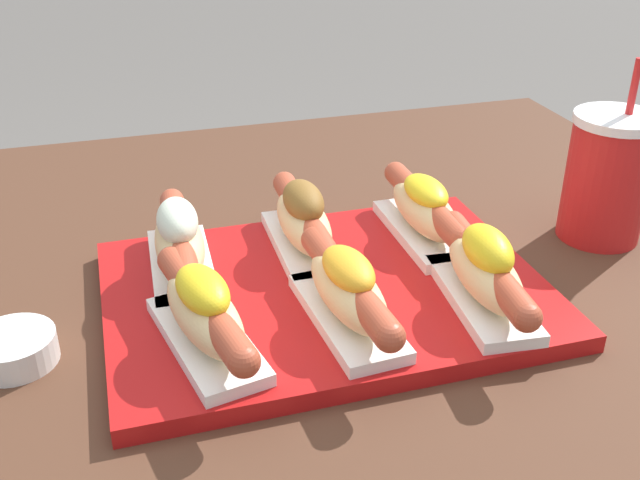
{
  "coord_description": "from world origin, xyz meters",
  "views": [
    {
      "loc": [
        -0.21,
        -0.68,
        1.09
      ],
      "look_at": [
        -0.02,
        -0.06,
        0.74
      ],
      "focal_mm": 42.0,
      "sensor_mm": 36.0,
      "label": 1
    }
  ],
  "objects_px": {
    "hot_dog_4": "(304,221)",
    "sauce_bowl": "(13,348)",
    "hot_dog_5": "(424,210)",
    "hot_dog_3": "(179,242)",
    "drink_cup": "(607,177)",
    "hot_dog_0": "(204,312)",
    "hot_dog_1": "(348,290)",
    "hot_dog_2": "(485,271)",
    "serving_tray": "(326,293)"
  },
  "relations": [
    {
      "from": "hot_dog_1",
      "to": "hot_dog_3",
      "type": "bearing_deg",
      "value": 135.46
    },
    {
      "from": "hot_dog_2",
      "to": "sauce_bowl",
      "type": "height_order",
      "value": "hot_dog_2"
    },
    {
      "from": "serving_tray",
      "to": "hot_dog_3",
      "type": "height_order",
      "value": "hot_dog_3"
    },
    {
      "from": "hot_dog_2",
      "to": "hot_dog_3",
      "type": "xyz_separation_m",
      "value": [
        -0.26,
        0.14,
        0.0
      ]
    },
    {
      "from": "hot_dog_2",
      "to": "hot_dog_5",
      "type": "bearing_deg",
      "value": 89.97
    },
    {
      "from": "hot_dog_4",
      "to": "sauce_bowl",
      "type": "distance_m",
      "value": 0.3
    },
    {
      "from": "hot_dog_3",
      "to": "hot_dog_2",
      "type": "bearing_deg",
      "value": -27.36
    },
    {
      "from": "hot_dog_5",
      "to": "sauce_bowl",
      "type": "height_order",
      "value": "hot_dog_5"
    },
    {
      "from": "hot_dog_2",
      "to": "sauce_bowl",
      "type": "relative_size",
      "value": 2.67
    },
    {
      "from": "hot_dog_4",
      "to": "hot_dog_1",
      "type": "bearing_deg",
      "value": -89.24
    },
    {
      "from": "hot_dog_3",
      "to": "drink_cup",
      "type": "relative_size",
      "value": 0.97
    },
    {
      "from": "hot_dog_4",
      "to": "hot_dog_5",
      "type": "relative_size",
      "value": 1.0
    },
    {
      "from": "hot_dog_1",
      "to": "hot_dog_2",
      "type": "distance_m",
      "value": 0.13
    },
    {
      "from": "hot_dog_3",
      "to": "hot_dog_5",
      "type": "xyz_separation_m",
      "value": [
        0.26,
        0.0,
        -0.0
      ]
    },
    {
      "from": "hot_dog_3",
      "to": "drink_cup",
      "type": "distance_m",
      "value": 0.47
    },
    {
      "from": "serving_tray",
      "to": "hot_dog_3",
      "type": "xyz_separation_m",
      "value": [
        -0.13,
        0.06,
        0.04
      ]
    },
    {
      "from": "hot_dog_4",
      "to": "sauce_bowl",
      "type": "xyz_separation_m",
      "value": [
        -0.29,
        -0.09,
        -0.04
      ]
    },
    {
      "from": "hot_dog_1",
      "to": "sauce_bowl",
      "type": "relative_size",
      "value": 2.67
    },
    {
      "from": "serving_tray",
      "to": "hot_dog_4",
      "type": "distance_m",
      "value": 0.09
    },
    {
      "from": "hot_dog_1",
      "to": "drink_cup",
      "type": "relative_size",
      "value": 0.97
    },
    {
      "from": "hot_dog_0",
      "to": "hot_dog_1",
      "type": "distance_m",
      "value": 0.13
    },
    {
      "from": "hot_dog_5",
      "to": "sauce_bowl",
      "type": "relative_size",
      "value": 2.68
    },
    {
      "from": "hot_dog_2",
      "to": "hot_dog_5",
      "type": "height_order",
      "value": "hot_dog_2"
    },
    {
      "from": "hot_dog_0",
      "to": "drink_cup",
      "type": "distance_m",
      "value": 0.48
    },
    {
      "from": "serving_tray",
      "to": "hot_dog_0",
      "type": "bearing_deg",
      "value": -152.6
    },
    {
      "from": "hot_dog_2",
      "to": "drink_cup",
      "type": "height_order",
      "value": "drink_cup"
    },
    {
      "from": "sauce_bowl",
      "to": "drink_cup",
      "type": "relative_size",
      "value": 0.36
    },
    {
      "from": "hot_dog_4",
      "to": "hot_dog_2",
      "type": "bearing_deg",
      "value": -47.89
    },
    {
      "from": "hot_dog_0",
      "to": "hot_dog_3",
      "type": "relative_size",
      "value": 0.98
    },
    {
      "from": "hot_dog_1",
      "to": "serving_tray",
      "type": "bearing_deg",
      "value": 90.16
    },
    {
      "from": "hot_dog_5",
      "to": "drink_cup",
      "type": "height_order",
      "value": "drink_cup"
    },
    {
      "from": "hot_dog_3",
      "to": "sauce_bowl",
      "type": "height_order",
      "value": "hot_dog_3"
    },
    {
      "from": "hot_dog_1",
      "to": "drink_cup",
      "type": "distance_m",
      "value": 0.36
    },
    {
      "from": "serving_tray",
      "to": "hot_dog_5",
      "type": "bearing_deg",
      "value": 26.85
    },
    {
      "from": "sauce_bowl",
      "to": "serving_tray",
      "type": "bearing_deg",
      "value": 3.38
    },
    {
      "from": "hot_dog_2",
      "to": "drink_cup",
      "type": "relative_size",
      "value": 0.97
    },
    {
      "from": "hot_dog_5",
      "to": "hot_dog_4",
      "type": "bearing_deg",
      "value": 176.42
    },
    {
      "from": "hot_dog_0",
      "to": "drink_cup",
      "type": "xyz_separation_m",
      "value": [
        0.47,
        0.11,
        0.02
      ]
    },
    {
      "from": "hot_dog_2",
      "to": "hot_dog_3",
      "type": "bearing_deg",
      "value": 152.64
    },
    {
      "from": "serving_tray",
      "to": "hot_dog_4",
      "type": "xyz_separation_m",
      "value": [
        -0.0,
        0.08,
        0.04
      ]
    },
    {
      "from": "hot_dog_5",
      "to": "sauce_bowl",
      "type": "bearing_deg",
      "value": -168.74
    },
    {
      "from": "hot_dog_0",
      "to": "hot_dog_1",
      "type": "relative_size",
      "value": 0.98
    },
    {
      "from": "hot_dog_3",
      "to": "hot_dog_5",
      "type": "height_order",
      "value": "hot_dog_3"
    },
    {
      "from": "hot_dog_0",
      "to": "hot_dog_4",
      "type": "distance_m",
      "value": 0.19
    },
    {
      "from": "serving_tray",
      "to": "hot_dog_2",
      "type": "bearing_deg",
      "value": -28.84
    },
    {
      "from": "hot_dog_0",
      "to": "hot_dog_2",
      "type": "distance_m",
      "value": 0.26
    },
    {
      "from": "serving_tray",
      "to": "hot_dog_0",
      "type": "height_order",
      "value": "hot_dog_0"
    },
    {
      "from": "hot_dog_2",
      "to": "drink_cup",
      "type": "xyz_separation_m",
      "value": [
        0.21,
        0.12,
        0.02
      ]
    },
    {
      "from": "hot_dog_0",
      "to": "hot_dog_1",
      "type": "height_order",
      "value": "hot_dog_0"
    },
    {
      "from": "hot_dog_2",
      "to": "hot_dog_4",
      "type": "height_order",
      "value": "same"
    }
  ]
}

